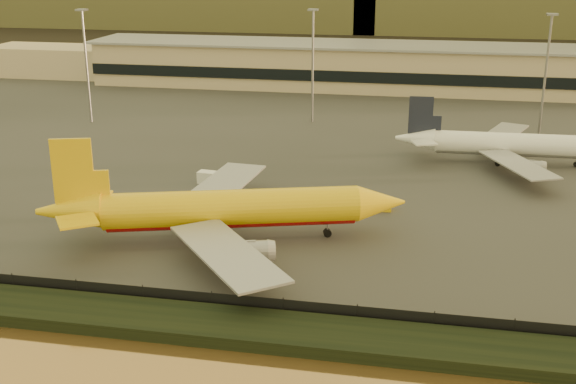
% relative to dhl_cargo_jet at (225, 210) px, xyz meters
% --- Properties ---
extents(ground, '(900.00, 900.00, 0.00)m').
position_rel_dhl_cargo_jet_xyz_m(ground, '(10.02, -6.94, -4.64)').
color(ground, black).
rests_on(ground, ground).
extents(embankment, '(320.00, 7.00, 1.40)m').
position_rel_dhl_cargo_jet_xyz_m(embankment, '(10.02, -23.94, -3.94)').
color(embankment, black).
rests_on(embankment, ground).
extents(tarmac, '(320.00, 220.00, 0.20)m').
position_rel_dhl_cargo_jet_xyz_m(tarmac, '(10.02, 88.06, -4.54)').
color(tarmac, '#2D2D2D').
rests_on(tarmac, ground).
extents(perimeter_fence, '(300.00, 0.05, 2.20)m').
position_rel_dhl_cargo_jet_xyz_m(perimeter_fence, '(10.02, -19.94, -3.34)').
color(perimeter_fence, black).
rests_on(perimeter_fence, tarmac).
extents(terminal_building, '(202.00, 25.00, 12.60)m').
position_rel_dhl_cargo_jet_xyz_m(terminal_building, '(-4.50, 118.61, 1.60)').
color(terminal_building, tan).
rests_on(terminal_building, tarmac).
extents(apron_light_masts, '(152.20, 12.20, 25.40)m').
position_rel_dhl_cargo_jet_xyz_m(apron_light_masts, '(25.02, 68.06, 11.06)').
color(apron_light_masts, slate).
rests_on(apron_light_masts, tarmac).
extents(dhl_cargo_jet, '(48.91, 46.73, 14.88)m').
position_rel_dhl_cargo_jet_xyz_m(dhl_cargo_jet, '(0.00, 0.00, 0.00)').
color(dhl_cargo_jet, '#DFB10B').
rests_on(dhl_cargo_jet, tarmac).
extents(white_narrowbody_jet, '(42.18, 41.24, 12.14)m').
position_rel_dhl_cargo_jet_xyz_m(white_narrowbody_jet, '(41.53, 45.98, -0.82)').
color(white_narrowbody_jet, white).
rests_on(white_narrowbody_jet, tarmac).
extents(gse_vehicle_yellow, '(3.61, 1.86, 1.57)m').
position_rel_dhl_cargo_jet_xyz_m(gse_vehicle_yellow, '(19.77, 16.08, -3.66)').
color(gse_vehicle_yellow, '#DFB10B').
rests_on(gse_vehicle_yellow, tarmac).
extents(gse_vehicle_white, '(4.67, 2.58, 2.00)m').
position_rel_dhl_cargo_jet_xyz_m(gse_vehicle_white, '(-9.42, 24.10, -3.44)').
color(gse_vehicle_white, white).
rests_on(gse_vehicle_white, tarmac).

